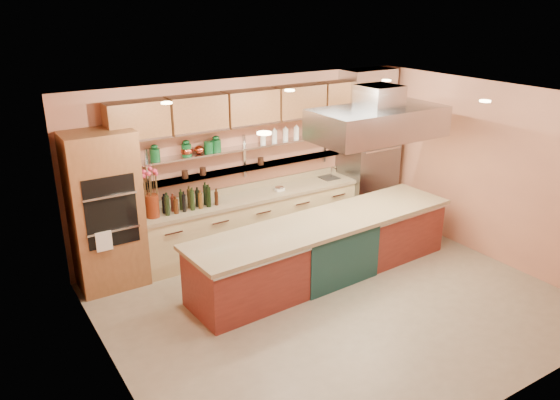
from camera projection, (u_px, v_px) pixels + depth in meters
floor at (336, 303)px, 7.58m from camera, size 6.00×5.00×0.02m
ceiling at (344, 101)px, 6.60m from camera, size 6.00×5.00×0.02m
wall_back at (246, 163)px, 9.07m from camera, size 6.00×0.04×2.80m
wall_front at (505, 291)px, 5.11m from camera, size 6.00×0.04×2.80m
wall_left at (108, 266)px, 5.59m from camera, size 0.04×5.00×2.80m
wall_right at (490, 172)px, 8.59m from camera, size 0.04×5.00×2.80m
oven_stack at (106, 211)px, 7.68m from camera, size 0.95×0.64×2.30m
refrigerator at (367, 166)px, 10.09m from camera, size 0.95×0.72×2.10m
back_counter at (254, 221)px, 9.14m from camera, size 3.84×0.64×0.93m
wall_shelf_lower at (248, 168)px, 8.96m from camera, size 3.60×0.26×0.03m
wall_shelf_upper at (247, 147)px, 8.84m from camera, size 3.60×0.26×0.03m
upper_cabinets at (251, 107)px, 8.60m from camera, size 4.60×0.36×0.55m
range_hood at (378, 123)px, 8.01m from camera, size 2.00×1.00×0.45m
ceiling_downlights at (334, 101)px, 6.77m from camera, size 4.00×2.80×0.02m
island at (325, 248)px, 8.18m from camera, size 4.34×1.17×0.90m
flower_vase at (152, 206)px, 8.01m from camera, size 0.21×0.21×0.35m
oil_bottle_cluster at (191, 200)px, 8.32m from camera, size 0.96×0.41×0.30m
kitchen_scale at (279, 188)px, 9.16m from camera, size 0.16×0.12×0.08m
bar_faucet at (331, 172)px, 9.81m from camera, size 0.03×0.03×0.19m
copper_kettle at (199, 150)px, 8.39m from camera, size 0.20×0.20×0.13m
green_canister at (208, 147)px, 8.46m from camera, size 0.16×0.16×0.17m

